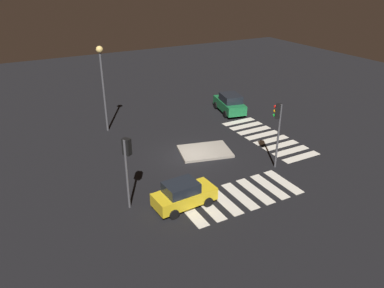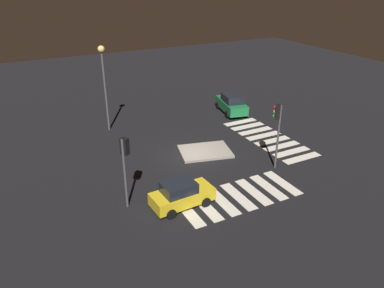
# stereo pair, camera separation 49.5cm
# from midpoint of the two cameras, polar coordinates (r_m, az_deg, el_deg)

# --- Properties ---
(ground_plane) EXTENTS (80.00, 80.00, 0.00)m
(ground_plane) POSITION_cam_midpoint_polar(r_m,az_deg,el_deg) (27.70, -0.51, -1.87)
(ground_plane) COLOR black
(traffic_island) EXTENTS (4.35, 3.66, 0.18)m
(traffic_island) POSITION_cam_midpoint_polar(r_m,az_deg,el_deg) (28.25, 1.49, -1.12)
(traffic_island) COLOR gray
(traffic_island) RESTS_ON ground
(car_yellow) EXTENTS (3.80, 1.91, 1.62)m
(car_yellow) POSITION_cam_midpoint_polar(r_m,az_deg,el_deg) (21.72, -1.95, -7.74)
(car_yellow) COLOR gold
(car_yellow) RESTS_ON ground
(car_green) EXTENTS (2.68, 4.52, 1.87)m
(car_green) POSITION_cam_midpoint_polar(r_m,az_deg,el_deg) (36.18, 5.41, 6.22)
(car_green) COLOR #196B38
(car_green) RESTS_ON ground
(traffic_light_south) EXTENTS (0.53, 0.54, 4.32)m
(traffic_light_south) POSITION_cam_midpoint_polar(r_m,az_deg,el_deg) (20.83, -10.59, -1.86)
(traffic_light_south) COLOR #47474C
(traffic_light_south) RESTS_ON ground
(traffic_light_east) EXTENTS (0.54, 0.54, 4.62)m
(traffic_light_east) POSITION_cam_midpoint_polar(r_m,az_deg,el_deg) (25.38, 12.45, 3.56)
(traffic_light_east) COLOR #47474C
(traffic_light_east) RESTS_ON ground
(street_lamp) EXTENTS (0.56, 0.56, 7.19)m
(street_lamp) POSITION_cam_midpoint_polar(r_m,az_deg,el_deg) (31.47, -14.08, 10.36)
(street_lamp) COLOR #47474C
(street_lamp) RESTS_ON ground
(crosswalk_near) EXTENTS (7.60, 3.20, 0.02)m
(crosswalk_near) POSITION_cam_midpoint_polar(r_m,az_deg,el_deg) (23.18, 6.74, -7.91)
(crosswalk_near) COLOR silver
(crosswalk_near) RESTS_ON ground
(crosswalk_side) EXTENTS (3.20, 8.75, 0.02)m
(crosswalk_side) POSITION_cam_midpoint_polar(r_m,az_deg,el_deg) (31.31, 10.93, 0.98)
(crosswalk_side) COLOR silver
(crosswalk_side) RESTS_ON ground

